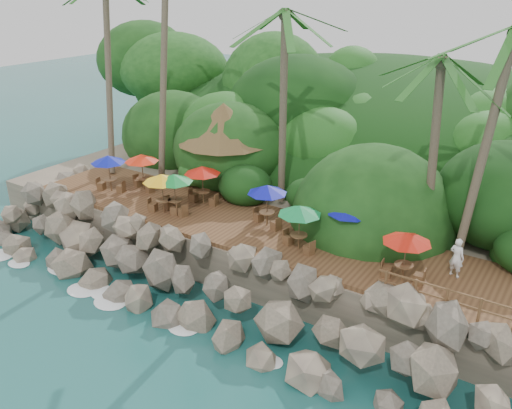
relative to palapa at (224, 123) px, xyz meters
The scene contains 11 objects.
ground 12.43m from the palapa, 64.64° to the right, with size 140.00×140.00×0.00m, color #19514F.
land_base 9.02m from the palapa, 52.16° to the left, with size 32.00×25.20×2.10m, color gray.
jungle_hill 15.48m from the palapa, 70.85° to the left, with size 44.80×28.00×15.40m, color #143811.
seawall 10.33m from the palapa, 59.32° to the right, with size 29.00×4.00×2.30m, color gray, non-canonical shape.
terrace 7.11m from the palapa, 39.89° to the right, with size 26.00×5.00×0.20m, color brown.
jungle_foliage 9.02m from the palapa, 47.07° to the left, with size 44.00×16.00×12.00m, color #143811, non-canonical shape.
foam_line 12.18m from the palapa, 63.96° to the right, with size 25.20×0.80×0.06m.
palapa is the anchor object (origin of this frame).
dining_clusters 5.54m from the palapa, 53.80° to the right, with size 18.52×3.91×2.04m.
railing 16.27m from the palapa, 23.11° to the right, with size 6.10×0.10×1.00m.
waiter 14.46m from the palapa, 14.24° to the right, with size 0.60×0.39×1.64m, color white.
Camera 1 is at (12.63, -13.15, 13.13)m, focal length 37.52 mm.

